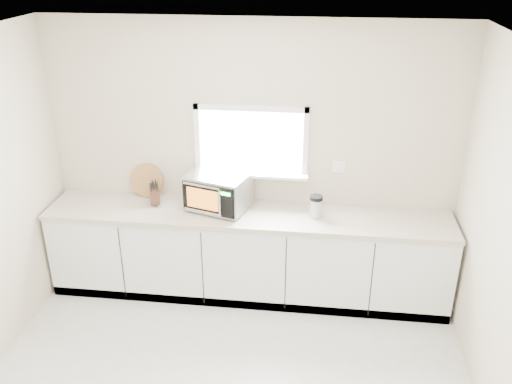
# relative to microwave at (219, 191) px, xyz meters

# --- Properties ---
(back_wall) EXTENTS (4.00, 0.17, 2.70)m
(back_wall) POSITION_rel_microwave_xyz_m (0.29, 0.25, 0.25)
(back_wall) COLOR beige
(back_wall) RESTS_ON ground
(cabinets) EXTENTS (3.92, 0.60, 0.88)m
(cabinets) POSITION_rel_microwave_xyz_m (0.29, -0.05, -0.67)
(cabinets) COLOR silver
(cabinets) RESTS_ON ground
(countertop) EXTENTS (3.92, 0.64, 0.04)m
(countertop) POSITION_rel_microwave_xyz_m (0.29, -0.06, -0.21)
(countertop) COLOR beige
(countertop) RESTS_ON cabinets
(microwave) EXTENTS (0.66, 0.58, 0.36)m
(microwave) POSITION_rel_microwave_xyz_m (0.00, 0.00, 0.00)
(microwave) COLOR black
(microwave) RESTS_ON countertop
(knife_block) EXTENTS (0.15, 0.21, 0.28)m
(knife_block) POSITION_rel_microwave_xyz_m (-0.65, 0.02, -0.07)
(knife_block) COLOR #4E301C
(knife_block) RESTS_ON countertop
(cutting_board) EXTENTS (0.34, 0.08, 0.34)m
(cutting_board) POSITION_rel_microwave_xyz_m (-0.77, 0.19, -0.02)
(cutting_board) COLOR #AD8143
(cutting_board) RESTS_ON countertop
(coffee_grinder) EXTENTS (0.15, 0.15, 0.22)m
(coffee_grinder) POSITION_rel_microwave_xyz_m (0.94, -0.06, -0.08)
(coffee_grinder) COLOR #B3B6BB
(coffee_grinder) RESTS_ON countertop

